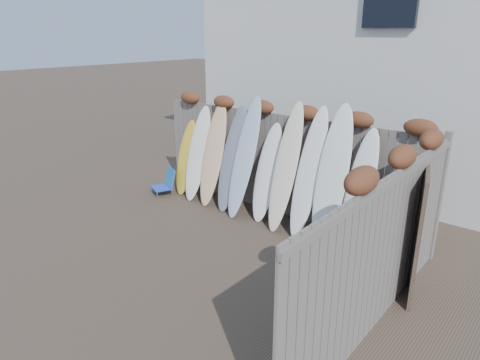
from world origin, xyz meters
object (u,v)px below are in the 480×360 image
Objects in this scene: beach_chair at (166,182)px; lattice_panel at (419,232)px; wooden_crate at (363,273)px; surfboard_0 at (186,158)px.

beach_chair is 5.64m from lattice_panel.
surfboard_0 reaches higher than wooden_crate.
lattice_panel is 5.35m from surfboard_0.
beach_chair is 0.35× the size of surfboard_0.
lattice_panel reaches higher than beach_chair.
surfboard_0 reaches higher than beach_chair.
surfboard_0 is (-5.31, 0.69, -0.08)m from lattice_panel.
beach_chair is 5.20m from wooden_crate.
lattice_panel is at bearing 51.08° from wooden_crate.
wooden_crate is (5.12, -0.89, 0.06)m from beach_chair.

